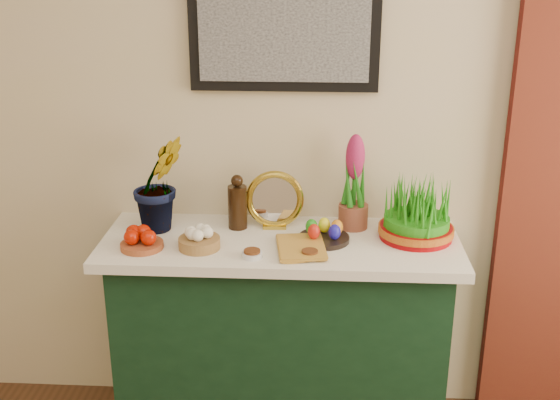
% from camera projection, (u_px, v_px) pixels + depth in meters
% --- Properties ---
extents(room, '(4.50, 4.54, 2.72)m').
position_uv_depth(room, '(312.00, 242.00, 0.69)').
color(room, '#4E2E1B').
rests_on(room, ground).
extents(sideboard, '(1.30, 0.45, 0.85)m').
position_uv_depth(sideboard, '(281.00, 342.00, 2.91)').
color(sideboard, '#12321B').
rests_on(sideboard, ground).
extents(tablecloth, '(1.40, 0.55, 0.04)m').
position_uv_depth(tablecloth, '(281.00, 243.00, 2.76)').
color(tablecloth, white).
rests_on(tablecloth, sideboard).
extents(hyacinth_green, '(0.34, 0.33, 0.52)m').
position_uv_depth(hyacinth_green, '(159.00, 168.00, 2.76)').
color(hyacinth_green, '#217418').
rests_on(hyacinth_green, tablecloth).
extents(apple_bowl, '(0.17, 0.17, 0.08)m').
position_uv_depth(apple_bowl, '(142.00, 240.00, 2.65)').
color(apple_bowl, brown).
rests_on(apple_bowl, tablecloth).
extents(garlic_basket, '(0.20, 0.20, 0.09)m').
position_uv_depth(garlic_basket, '(199.00, 239.00, 2.65)').
color(garlic_basket, olive).
rests_on(garlic_basket, tablecloth).
extents(vinegar_cruet, '(0.08, 0.08, 0.23)m').
position_uv_depth(vinegar_cruet, '(237.00, 205.00, 2.82)').
color(vinegar_cruet, black).
rests_on(vinegar_cruet, tablecloth).
extents(mirror, '(0.24, 0.07, 0.24)m').
position_uv_depth(mirror, '(275.00, 200.00, 2.83)').
color(mirror, gold).
rests_on(mirror, tablecloth).
extents(book, '(0.19, 0.25, 0.03)m').
position_uv_depth(book, '(278.00, 248.00, 2.63)').
color(book, '#BC8930').
rests_on(book, tablecloth).
extents(spice_dish_left, '(0.08, 0.08, 0.03)m').
position_uv_depth(spice_dish_left, '(252.00, 254.00, 2.58)').
color(spice_dish_left, silver).
rests_on(spice_dish_left, tablecloth).
extents(spice_dish_right, '(0.08, 0.08, 0.03)m').
position_uv_depth(spice_dish_right, '(310.00, 254.00, 2.58)').
color(spice_dish_right, silver).
rests_on(spice_dish_right, tablecloth).
extents(egg_plate, '(0.21, 0.21, 0.08)m').
position_uv_depth(egg_plate, '(324.00, 234.00, 2.72)').
color(egg_plate, black).
rests_on(egg_plate, tablecloth).
extents(hyacinth_pink, '(0.12, 0.12, 0.39)m').
position_uv_depth(hyacinth_pink, '(354.00, 186.00, 2.80)').
color(hyacinth_pink, brown).
rests_on(hyacinth_pink, tablecloth).
extents(wheatgrass_sabzeh, '(0.29, 0.29, 0.24)m').
position_uv_depth(wheatgrass_sabzeh, '(417.00, 213.00, 2.72)').
color(wheatgrass_sabzeh, '#910307').
rests_on(wheatgrass_sabzeh, tablecloth).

